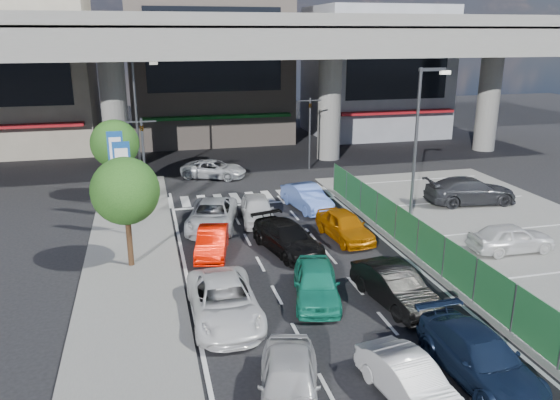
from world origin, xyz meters
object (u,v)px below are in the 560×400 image
object	(u,v)px
sedan_white_mid_left	(224,302)
kei_truck_front_right	(307,197)
tree_far	(115,144)
traffic_cone	(427,243)
taxi_teal_mid	(316,283)
traffic_light_right	(310,115)
street_lamp_right	(419,134)
sedan_black_mid	(287,238)
tree_near	(125,191)
street_lamp_left	(139,111)
parked_sedan_dgrey	(470,191)
signboard_near	(123,175)
crossing_wagon_silver	(214,169)
taxi_orange_right	(345,225)
hatch_black_mid_right	(395,286)
signboard_far	(117,162)
wagon_silver_front_left	(212,215)
parked_sedan_white	(511,238)
taxi_orange_left	(212,242)
sedan_white_front_mid	(257,209)
van_white_back_left	(289,383)
minivan_navy_back	(479,357)
hatch_white_back_mid	(410,381)

from	to	relation	value
sedan_white_mid_left	kei_truck_front_right	size ratio (longest dim) A/B	1.18
tree_far	traffic_cone	bearing A→B (deg)	-40.81
taxi_teal_mid	traffic_light_right	bearing A→B (deg)	87.49
street_lamp_right	sedan_white_mid_left	world-z (taller)	street_lamp_right
sedan_black_mid	tree_near	bearing A→B (deg)	166.88
street_lamp_left	parked_sedan_dgrey	bearing A→B (deg)	-27.40
signboard_near	crossing_wagon_silver	bearing A→B (deg)	61.21
taxi_teal_mid	taxi_orange_right	world-z (taller)	same
parked_sedan_dgrey	traffic_cone	distance (m)	8.45
traffic_light_right	street_lamp_right	distance (m)	13.13
sedan_white_mid_left	hatch_black_mid_right	size ratio (longest dim) A/B	1.18
signboard_near	taxi_orange_right	distance (m)	10.90
signboard_near	kei_truck_front_right	distance (m)	10.23
street_lamp_right	signboard_far	bearing A→B (deg)	161.32
sedan_black_mid	parked_sedan_dgrey	size ratio (longest dim) A/B	0.87
crossing_wagon_silver	wagon_silver_front_left	bearing A→B (deg)	-163.44
tree_far	parked_sedan_white	size ratio (longest dim) A/B	1.24
taxi_orange_left	taxi_orange_right	world-z (taller)	taxi_orange_right
crossing_wagon_silver	tree_far	bearing A→B (deg)	145.18
sedan_white_front_mid	parked_sedan_dgrey	xyz separation A→B (m)	(12.63, -0.00, 0.14)
tree_far	kei_truck_front_right	distance (m)	11.66
parked_sedan_dgrey	hatch_black_mid_right	bearing A→B (deg)	142.05
signboard_near	wagon_silver_front_left	xyz separation A→B (m)	(4.17, 0.09, -2.37)
sedan_white_mid_left	traffic_cone	world-z (taller)	sedan_white_mid_left
tree_far	sedan_black_mid	size ratio (longest dim) A/B	1.05
tree_near	signboard_far	bearing A→B (deg)	94.90
traffic_light_right	parked_sedan_white	xyz separation A→B (m)	(4.21, -17.48, -3.22)
street_lamp_left	van_white_back_left	world-z (taller)	street_lamp_left
tree_near	taxi_orange_left	size ratio (longest dim) A/B	1.30
tree_near	parked_sedan_white	size ratio (longest dim) A/B	1.24
parked_sedan_white	signboard_far	bearing A→B (deg)	62.60
minivan_navy_back	taxi_teal_mid	bearing A→B (deg)	115.38
street_lamp_right	traffic_cone	world-z (taller)	street_lamp_right
street_lamp_right	taxi_orange_right	size ratio (longest dim) A/B	1.98
tree_far	taxi_orange_right	distance (m)	14.65
sedan_black_mid	wagon_silver_front_left	xyz separation A→B (m)	(-2.93, 3.97, 0.02)
tree_far	taxi_orange_left	size ratio (longest dim) A/B	1.30
traffic_light_right	taxi_orange_left	xyz separation A→B (m)	(-8.96, -14.41, -3.33)
signboard_far	taxi_teal_mid	size ratio (longest dim) A/B	1.16
crossing_wagon_silver	traffic_cone	size ratio (longest dim) A/B	5.74
signboard_near	taxi_teal_mid	distance (m)	11.39
tree_near	parked_sedan_white	distance (m)	17.10
van_white_back_left	parked_sedan_dgrey	world-z (taller)	parked_sedan_dgrey
street_lamp_left	signboard_near	bearing A→B (deg)	-94.99
street_lamp_right	street_lamp_left	world-z (taller)	same
tree_near	crossing_wagon_silver	size ratio (longest dim) A/B	1.09
hatch_white_back_mid	sedan_white_front_mid	bearing A→B (deg)	84.00
taxi_orange_right	wagon_silver_front_left	distance (m)	6.78
signboard_near	taxi_orange_left	xyz separation A→B (m)	(3.74, -3.40, -2.46)
street_lamp_left	sedan_white_mid_left	distance (m)	19.94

